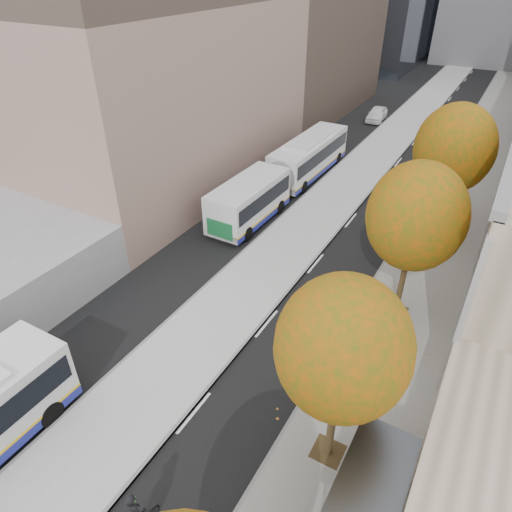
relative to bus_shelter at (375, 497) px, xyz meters
The scene contains 8 objects.
bus_platform 25.96m from the bus_shelter, 111.69° to the left, with size 4.25×150.00×0.15m, color #ACACAC.
sidewalk 24.19m from the bus_shelter, 93.72° to the left, with size 4.75×150.00×0.08m, color gray.
bus_shelter is the anchor object (origin of this frame).
tree_c 4.23m from the bus_shelter, 135.67° to the left, with size 4.20×4.20×7.28m.
tree_d 11.70m from the bus_shelter, 100.71° to the left, with size 4.40×4.40×7.60m.
tree_e 20.45m from the bus_shelter, 95.95° to the left, with size 4.60×4.60×7.92m.
bus_far 24.61m from the bus_shelter, 122.36° to the left, with size 2.88×17.59×2.92m.
distant_car 43.72m from the bus_shelter, 106.87° to the left, with size 1.69×4.21×1.43m, color white.
Camera 1 is at (6.22, 3.15, 15.10)m, focal length 32.00 mm.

